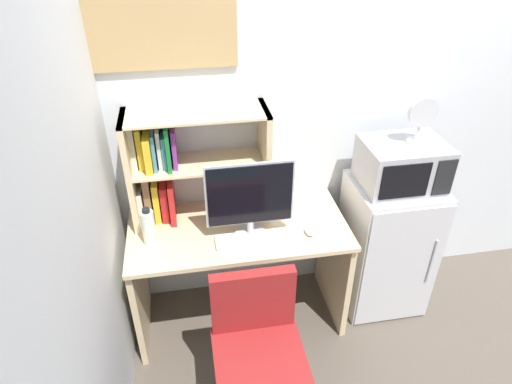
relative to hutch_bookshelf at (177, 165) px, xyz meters
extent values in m
cube|color=silver|center=(1.63, 0.15, 0.20)|extent=(6.40, 0.04, 2.60)
cube|color=beige|center=(0.32, -0.18, -0.36)|extent=(1.28, 0.62, 0.03)
cube|color=beige|center=(-0.30, -0.18, -0.74)|extent=(0.04, 0.56, 0.73)
cube|color=beige|center=(0.94, -0.18, -0.74)|extent=(0.04, 0.56, 0.73)
cube|color=beige|center=(-0.25, -0.01, -0.02)|extent=(0.03, 0.29, 0.66)
cube|color=beige|center=(0.50, -0.01, -0.02)|extent=(0.03, 0.29, 0.66)
cube|color=beige|center=(0.12, -0.01, 0.31)|extent=(0.79, 0.29, 0.01)
cube|color=beige|center=(0.12, -0.01, 0.00)|extent=(0.72, 0.29, 0.01)
cube|color=silver|center=(-0.23, 0.01, -0.23)|extent=(0.03, 0.22, 0.22)
cube|color=brown|center=(-0.18, 0.02, -0.19)|extent=(0.04, 0.19, 0.31)
cube|color=gold|center=(-0.14, 0.02, -0.22)|extent=(0.03, 0.19, 0.26)
cube|color=#B21E1E|center=(-0.09, 0.02, -0.23)|extent=(0.04, 0.19, 0.24)
cube|color=#B21E1E|center=(-0.05, 0.00, -0.22)|extent=(0.03, 0.24, 0.26)
cube|color=silver|center=(-0.22, 0.03, 0.14)|extent=(0.03, 0.16, 0.26)
cube|color=gold|center=(-0.19, 0.02, 0.13)|extent=(0.03, 0.17, 0.23)
cube|color=gold|center=(-0.14, 0.00, 0.11)|extent=(0.04, 0.24, 0.20)
cube|color=teal|center=(-0.11, 0.01, 0.12)|extent=(0.02, 0.22, 0.21)
cube|color=silver|center=(-0.08, 0.02, 0.12)|extent=(0.02, 0.19, 0.23)
cube|color=teal|center=(-0.06, 0.02, 0.11)|extent=(0.02, 0.19, 0.19)
cube|color=#197233|center=(-0.04, 0.00, 0.14)|extent=(0.02, 0.24, 0.26)
cube|color=purple|center=(0.00, 0.01, 0.12)|extent=(0.02, 0.21, 0.23)
cylinder|color=#B7B7BC|center=(0.38, -0.26, -0.34)|extent=(0.17, 0.17, 0.02)
cylinder|color=#B7B7BC|center=(0.38, -0.26, -0.29)|extent=(0.04, 0.04, 0.08)
cube|color=#B7B7BC|center=(0.38, -0.26, -0.07)|extent=(0.49, 0.01, 0.38)
cube|color=black|center=(0.38, -0.26, -0.07)|extent=(0.46, 0.02, 0.36)
cube|color=silver|center=(0.40, -0.32, -0.34)|extent=(0.45, 0.13, 0.02)
ellipsoid|color=silver|center=(0.71, -0.31, -0.33)|extent=(0.05, 0.09, 0.03)
cylinder|color=silver|center=(-0.18, -0.24, -0.24)|extent=(0.07, 0.07, 0.21)
cylinder|color=black|center=(-0.18, -0.24, -0.13)|extent=(0.04, 0.04, 0.02)
cube|color=silver|center=(1.29, -0.16, -0.64)|extent=(0.52, 0.47, 0.93)
cube|color=silver|center=(1.29, -0.40, -0.64)|extent=(0.50, 0.01, 0.89)
cylinder|color=#B2B2B7|center=(1.47, -0.41, -0.59)|extent=(0.01, 0.01, 0.32)
cube|color=#ADADB2|center=(1.29, -0.16, -0.04)|extent=(0.47, 0.35, 0.28)
cube|color=black|center=(1.23, -0.34, -0.04)|extent=(0.28, 0.01, 0.21)
cube|color=black|center=(1.46, -0.34, -0.04)|extent=(0.11, 0.01, 0.22)
cylinder|color=silver|center=(1.35, -0.16, 0.11)|extent=(0.11, 0.11, 0.01)
cylinder|color=silver|center=(1.35, -0.16, 0.16)|extent=(0.02, 0.02, 0.09)
cylinder|color=silver|center=(1.35, -0.17, 0.29)|extent=(0.17, 0.03, 0.17)
cube|color=maroon|center=(0.32, -0.89, -0.64)|extent=(0.45, 0.45, 0.07)
cube|color=maroon|center=(0.32, -0.69, -0.43)|extent=(0.42, 0.06, 0.36)
cube|color=tan|center=(0.00, 0.12, 0.72)|extent=(0.75, 0.02, 0.41)
camera|label=1|loc=(0.06, -2.24, 1.24)|focal=31.26mm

